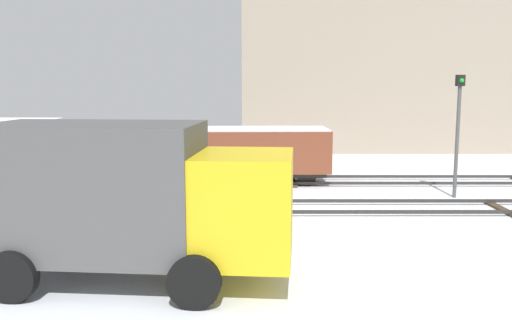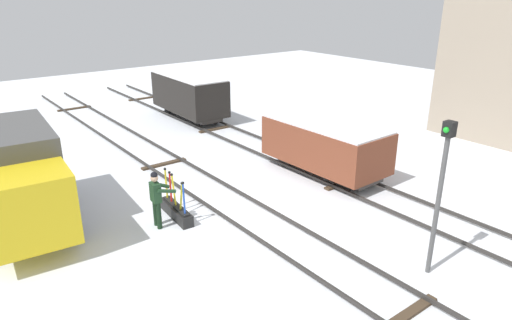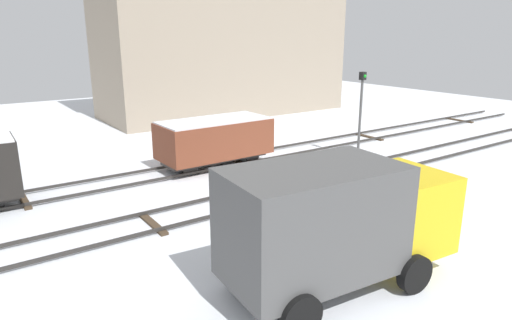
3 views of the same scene
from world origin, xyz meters
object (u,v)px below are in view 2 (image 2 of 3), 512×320
Objects in this scene: rail_worker at (157,196)px; freight_car_far_end at (325,145)px; delivery_truck at (19,176)px; switch_lever_frame at (176,210)px; freight_car_mid_siding at (189,94)px; signal_post at (441,185)px.

rail_worker is 6.96m from freight_car_far_end.
rail_worker is 0.31× the size of delivery_truck.
switch_lever_frame is at bearing 110.73° from rail_worker.
freight_car_mid_siding reaches higher than switch_lever_frame.
rail_worker is at bearing 57.50° from delivery_truck.
delivery_truck is at bearing -122.91° from rail_worker.
delivery_truck reaches higher than switch_lever_frame.
signal_post is (8.81, 7.55, 0.78)m from delivery_truck.
rail_worker is at bearing -69.27° from switch_lever_frame.
rail_worker is 7.87m from signal_post.
freight_car_far_end is (-6.27, 2.58, -1.21)m from signal_post.
signal_post is at bearing 33.36° from switch_lever_frame.
signal_post reaches higher than freight_car_far_end.
rail_worker is 0.37× the size of freight_car_far_end.
freight_car_far_end is (2.54, 10.13, -0.43)m from delivery_truck.
freight_car_far_end is (0.12, 6.95, 0.21)m from rail_worker.
switch_lever_frame is 6.32m from freight_car_far_end.
switch_lever_frame is 11.81m from freight_car_mid_siding.
signal_post is 6.89m from freight_car_far_end.
delivery_truck is 1.11× the size of freight_car_mid_siding.
delivery_truck is 11.63m from signal_post.
freight_car_far_end is 10.30m from freight_car_mid_siding.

